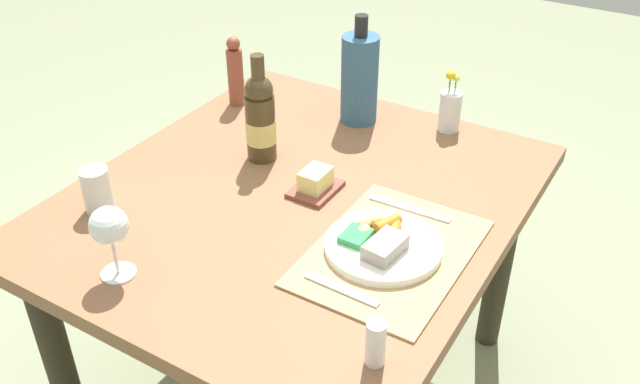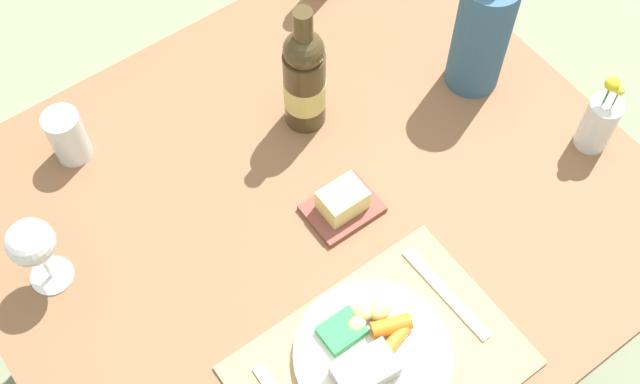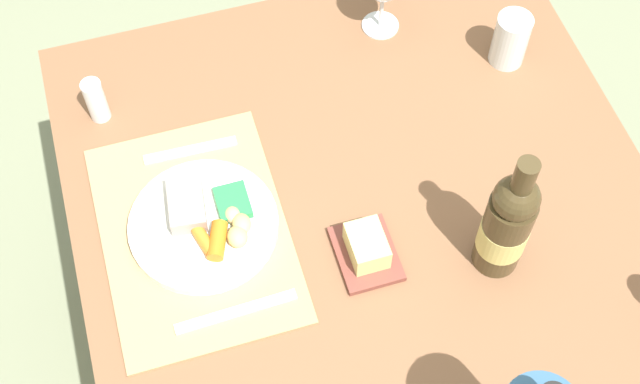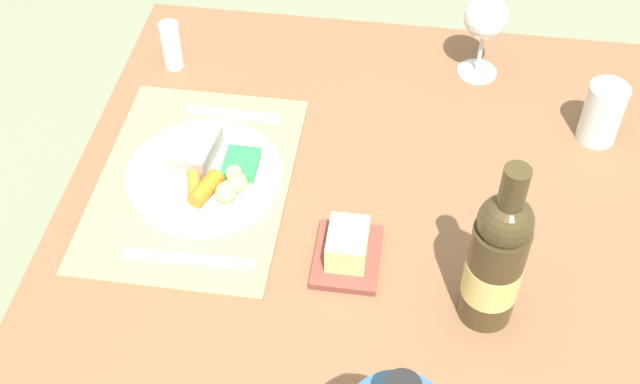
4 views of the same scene
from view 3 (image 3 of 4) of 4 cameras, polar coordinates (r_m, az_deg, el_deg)
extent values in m
plane|color=gray|center=(2.16, 2.72, -11.59)|extent=(8.00, 8.00, 0.00)
cube|color=brown|center=(1.54, 3.74, -3.01)|extent=(1.17, 1.03, 0.04)
cylinder|color=#2D291C|center=(2.06, -12.24, 0.87)|extent=(0.07, 0.07, 0.66)
cylinder|color=#2D291C|center=(2.18, 9.52, 6.20)|extent=(0.07, 0.07, 0.66)
cube|color=tan|center=(1.53, -8.19, -2.64)|extent=(0.45, 0.32, 0.01)
cylinder|color=white|center=(1.52, -7.61, -2.16)|extent=(0.26, 0.26, 0.02)
cube|color=#A0938B|center=(1.51, -8.71, -0.82)|extent=(0.11, 0.07, 0.03)
cylinder|color=orange|center=(1.48, -7.61, -3.10)|extent=(0.06, 0.04, 0.02)
cylinder|color=orange|center=(1.47, -6.71, -3.17)|extent=(0.07, 0.05, 0.03)
ellipsoid|color=#D3B67E|center=(1.50, -5.73, -1.50)|extent=(0.03, 0.03, 0.02)
ellipsoid|color=#CBBE72|center=(1.49, -5.14, -2.07)|extent=(0.04, 0.03, 0.03)
ellipsoid|color=#CDC173|center=(1.47, -5.41, -2.94)|extent=(0.04, 0.03, 0.03)
cube|color=green|center=(1.52, -5.71, -0.68)|extent=(0.07, 0.06, 0.02)
cube|color=silver|center=(1.61, -8.47, 2.71)|extent=(0.02, 0.17, 0.00)
cube|color=silver|center=(1.45, -5.50, -7.79)|extent=(0.02, 0.21, 0.00)
cylinder|color=white|center=(1.79, 3.95, 10.81)|extent=(0.07, 0.07, 0.00)
cylinder|color=white|center=(1.76, 4.04, 11.79)|extent=(0.01, 0.01, 0.09)
cylinder|color=#44361D|center=(1.44, 11.91, -2.60)|extent=(0.08, 0.08, 0.18)
sphere|color=#44361D|center=(1.35, 12.72, -0.41)|extent=(0.07, 0.07, 0.07)
cylinder|color=#44361D|center=(1.31, 13.13, 0.72)|extent=(0.03, 0.03, 0.09)
cylinder|color=#DECD72|center=(1.45, 11.85, -2.77)|extent=(0.08, 0.08, 0.06)
cylinder|color=silver|center=(1.73, 12.33, 9.70)|extent=(0.07, 0.07, 0.11)
cylinder|color=#A9D2C0|center=(1.75, 12.20, 9.22)|extent=(0.06, 0.06, 0.06)
cylinder|color=white|center=(1.66, -14.43, 5.82)|extent=(0.04, 0.04, 0.09)
cube|color=brown|center=(1.49, 3.03, -4.06)|extent=(0.13, 0.10, 0.01)
cube|color=#ECE186|center=(1.46, 3.08, -3.51)|extent=(0.08, 0.06, 0.05)
camera|label=1|loc=(1.96, -40.39, 38.06)|focal=38.96mm
camera|label=2|loc=(1.14, -48.29, 44.87)|focal=45.85mm
camera|label=4|loc=(0.50, 57.08, -26.28)|focal=46.92mm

